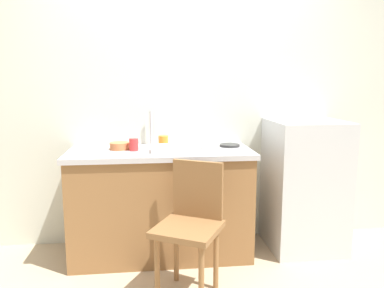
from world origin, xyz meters
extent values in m
cube|color=silver|center=(0.00, 1.00, 1.25)|extent=(4.80, 0.10, 2.50)
cube|color=olive|center=(-0.21, 0.65, 0.42)|extent=(1.43, 0.60, 0.84)
cube|color=#B7B7BC|center=(-0.21, 0.65, 0.86)|extent=(1.47, 0.64, 0.04)
cylinder|color=#B7B7BC|center=(-0.28, 0.90, 1.03)|extent=(0.02, 0.02, 0.29)
cube|color=silver|center=(1.01, 0.65, 0.55)|extent=(0.60, 0.60, 1.10)
cylinder|color=olive|center=(-0.27, -0.07, 0.23)|extent=(0.04, 0.04, 0.45)
cylinder|color=olive|center=(0.00, -0.21, 0.23)|extent=(0.04, 0.04, 0.45)
cylinder|color=olive|center=(-0.12, 0.20, 0.23)|extent=(0.04, 0.04, 0.45)
cylinder|color=olive|center=(0.14, 0.05, 0.23)|extent=(0.04, 0.04, 0.45)
cube|color=olive|center=(-0.06, -0.01, 0.47)|extent=(0.54, 0.54, 0.04)
cube|color=olive|center=(0.02, 0.16, 0.69)|extent=(0.33, 0.20, 0.40)
cube|color=white|center=(-0.15, 0.56, 0.91)|extent=(0.28, 0.20, 0.05)
cylinder|color=#C67042|center=(-0.54, 0.70, 0.91)|extent=(0.16, 0.16, 0.06)
cylinder|color=#2D2D2D|center=(0.37, 0.74, 0.89)|extent=(0.17, 0.17, 0.02)
cylinder|color=white|center=(0.15, 0.63, 0.92)|extent=(0.07, 0.07, 0.08)
cylinder|color=orange|center=(-0.18, 0.78, 0.93)|extent=(0.08, 0.08, 0.09)
cylinder|color=red|center=(-0.42, 0.64, 0.93)|extent=(0.07, 0.07, 0.10)
camera|label=1|loc=(-0.31, -2.35, 1.43)|focal=35.47mm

